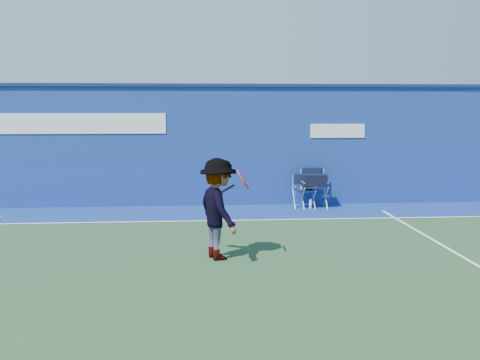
{
  "coord_description": "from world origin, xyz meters",
  "views": [
    {
      "loc": [
        0.22,
        -7.78,
        2.48
      ],
      "look_at": [
        0.94,
        2.6,
        1.0
      ],
      "focal_mm": 38.0,
      "sensor_mm": 36.0,
      "label": 1
    }
  ],
  "objects": [
    {
      "name": "directors_chair_right",
      "position": [
        2.67,
        4.54,
        0.26
      ],
      "size": [
        0.49,
        0.44,
        0.83
      ],
      "color": "silver",
      "rests_on": "ground"
    },
    {
      "name": "water_bottle",
      "position": [
        2.82,
        4.46,
        0.12
      ],
      "size": [
        0.07,
        0.07,
        0.24
      ],
      "primitive_type": "cylinder",
      "color": "silver",
      "rests_on": "ground"
    },
    {
      "name": "directors_chair_left",
      "position": [
        2.93,
        4.56,
        0.42
      ],
      "size": [
        0.58,
        0.54,
        0.99
      ],
      "color": "silver",
      "rests_on": "ground"
    },
    {
      "name": "ground",
      "position": [
        0.0,
        0.0,
        0.0
      ],
      "size": [
        80.0,
        80.0,
        0.0
      ],
      "primitive_type": "plane",
      "color": "#244526",
      "rests_on": "ground"
    },
    {
      "name": "court_lines",
      "position": [
        0.0,
        0.6,
        0.01
      ],
      "size": [
        24.0,
        12.0,
        0.01
      ],
      "color": "white",
      "rests_on": "out_of_bounds_strip"
    },
    {
      "name": "out_of_bounds_strip",
      "position": [
        0.0,
        4.1,
        0.0
      ],
      "size": [
        24.0,
        1.8,
        0.01
      ],
      "primitive_type": "cube",
      "color": "navy",
      "rests_on": "ground"
    },
    {
      "name": "stadium_wall",
      "position": [
        -0.0,
        5.2,
        1.55
      ],
      "size": [
        24.0,
        0.5,
        3.08
      ],
      "color": "navy",
      "rests_on": "ground"
    },
    {
      "name": "tennis_player",
      "position": [
        0.43,
        0.41,
        0.84
      ],
      "size": [
        1.0,
        1.23,
        1.67
      ],
      "color": "#EA4738",
      "rests_on": "ground"
    }
  ]
}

